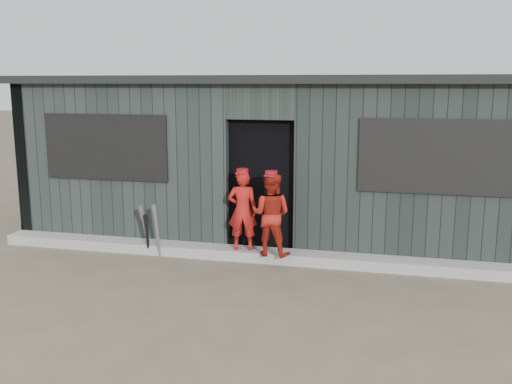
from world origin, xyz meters
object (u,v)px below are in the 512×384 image
(bat_right, at_px, (147,235))
(player_red_left, at_px, (243,210))
(player_grey_back, at_px, (286,207))
(player_red_right, at_px, (271,214))
(bat_left, at_px, (146,230))
(dugout, at_px, (280,157))
(bat_mid, at_px, (157,231))

(bat_right, xyz_separation_m, player_red_left, (1.38, 0.22, 0.39))
(player_red_left, height_order, player_grey_back, player_grey_back)
(player_red_right, relative_size, player_grey_back, 0.88)
(bat_left, distance_m, bat_right, 0.11)
(bat_right, distance_m, dugout, 2.67)
(bat_mid, bearing_deg, bat_left, 159.50)
(player_red_right, xyz_separation_m, player_grey_back, (0.06, 0.82, -0.07))
(player_grey_back, distance_m, dugout, 1.26)
(player_grey_back, bearing_deg, bat_right, 37.87)
(bat_left, relative_size, player_grey_back, 0.60)
(bat_left, height_order, bat_mid, bat_mid)
(player_red_right, xyz_separation_m, dugout, (-0.25, 1.87, 0.56))
(player_grey_back, height_order, dugout, dugout)
(bat_right, bearing_deg, bat_mid, 1.88)
(player_red_left, height_order, dugout, dugout)
(player_red_left, xyz_separation_m, player_red_right, (0.45, -0.16, 0.00))
(player_red_right, height_order, player_grey_back, player_grey_back)
(player_grey_back, bearing_deg, player_red_right, 98.68)
(bat_left, relative_size, bat_mid, 0.98)
(player_red_right, bearing_deg, player_grey_back, -87.97)
(bat_left, xyz_separation_m, player_red_left, (1.44, 0.14, 0.34))
(player_red_left, bearing_deg, bat_left, -4.72)
(player_red_left, height_order, player_red_right, player_red_right)
(player_red_left, distance_m, player_red_right, 0.48)
(bat_left, height_order, player_red_right, player_red_right)
(player_red_right, bearing_deg, dugout, -75.99)
(player_grey_back, bearing_deg, bat_mid, 39.63)
(bat_right, relative_size, player_red_left, 0.60)
(bat_left, xyz_separation_m, player_red_right, (1.89, -0.02, 0.34))
(bat_left, distance_m, player_red_right, 1.92)
(dugout, bearing_deg, player_red_right, -82.28)
(player_grey_back, bearing_deg, dugout, -60.37)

